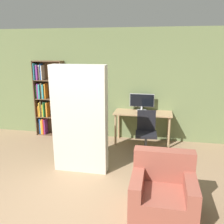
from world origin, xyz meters
name	(u,v)px	position (x,y,z in m)	size (l,w,h in m)	color
ground_plane	(56,219)	(0.00, 0.00, 0.00)	(16.00, 16.00, 0.00)	#937556
wall_back	(107,85)	(0.00, 3.34, 1.35)	(8.00, 0.06, 2.70)	#6B7A4C
desk	(143,117)	(0.92, 3.03, 0.66)	(1.35, 0.57, 0.77)	tan
monitor	(142,102)	(0.88, 3.18, 0.99)	(0.58, 0.23, 0.41)	#B7B7BC
office_chair	(146,137)	(1.05, 2.38, 0.38)	(0.52, 0.52, 0.94)	#4C4C51
bookshelf	(47,100)	(-1.58, 3.20, 0.94)	(0.76, 0.28, 1.93)	brown
mattress_near	(80,120)	(-0.09, 1.41, 0.98)	(0.99, 0.28, 1.96)	beige
armchair	(163,193)	(1.40, 0.39, 0.32)	(0.85, 0.80, 0.85)	#934C3D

